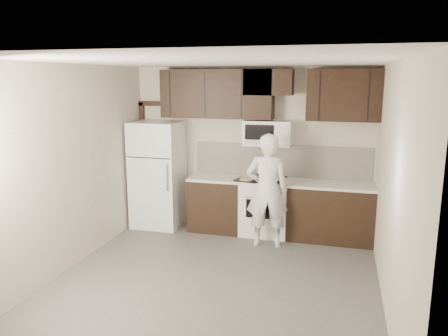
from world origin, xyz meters
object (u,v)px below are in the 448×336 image
at_px(refrigerator, 158,174).
at_px(person, 267,191).
at_px(microwave, 268,133).
at_px(stove, 265,206).

xyz_separation_m(refrigerator, person, (1.96, -0.47, -0.04)).
relative_size(microwave, refrigerator, 0.42).
bearing_deg(person, refrigerator, -24.37).
bearing_deg(refrigerator, stove, 1.51).
bearing_deg(stove, refrigerator, -178.49).
distance_m(refrigerator, person, 2.02).
relative_size(stove, refrigerator, 0.52).
distance_m(stove, refrigerator, 1.90).
xyz_separation_m(stove, microwave, (-0.00, 0.12, 1.19)).
bearing_deg(stove, person, -77.59).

